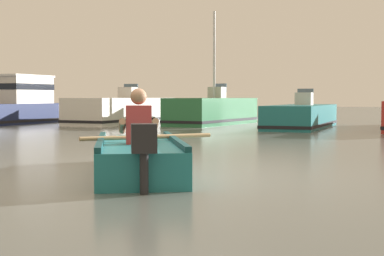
{
  "coord_description": "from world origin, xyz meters",
  "views": [
    {
      "loc": [
        2.81,
        -7.64,
        1.07
      ],
      "look_at": [
        -0.15,
        1.87,
        0.55
      ],
      "focal_mm": 55.22,
      "sensor_mm": 36.0,
      "label": 1
    }
  ],
  "objects_px": {
    "rowboat_with_person": "(138,156)",
    "moored_boat_green": "(213,112)",
    "moored_boat_teal": "(302,117)",
    "moored_boat_navy": "(17,106)",
    "moored_boat_white": "(122,111)"
  },
  "relations": [
    {
      "from": "rowboat_with_person",
      "to": "moored_boat_green",
      "type": "distance_m",
      "value": 15.05
    },
    {
      "from": "rowboat_with_person",
      "to": "moored_boat_teal",
      "type": "relative_size",
      "value": 0.63
    },
    {
      "from": "moored_boat_navy",
      "to": "moored_boat_teal",
      "type": "xyz_separation_m",
      "value": [
        11.46,
        0.06,
        -0.35
      ]
    },
    {
      "from": "moored_boat_green",
      "to": "moored_boat_navy",
      "type": "bearing_deg",
      "value": -168.37
    },
    {
      "from": "moored_boat_white",
      "to": "moored_boat_teal",
      "type": "bearing_deg",
      "value": -8.6
    },
    {
      "from": "rowboat_with_person",
      "to": "moored_boat_green",
      "type": "height_order",
      "value": "moored_boat_green"
    },
    {
      "from": "moored_boat_teal",
      "to": "moored_boat_green",
      "type": "bearing_deg",
      "value": 156.99
    },
    {
      "from": "moored_boat_white",
      "to": "moored_boat_teal",
      "type": "distance_m",
      "value": 7.39
    },
    {
      "from": "rowboat_with_person",
      "to": "moored_boat_green",
      "type": "bearing_deg",
      "value": 101.36
    },
    {
      "from": "moored_boat_navy",
      "to": "moored_boat_green",
      "type": "bearing_deg",
      "value": 11.63
    },
    {
      "from": "rowboat_with_person",
      "to": "moored_boat_teal",
      "type": "bearing_deg",
      "value": 87.06
    },
    {
      "from": "moored_boat_green",
      "to": "moored_boat_teal",
      "type": "xyz_separation_m",
      "value": [
        3.64,
        -1.55,
        -0.13
      ]
    },
    {
      "from": "moored_boat_white",
      "to": "moored_boat_green",
      "type": "relative_size",
      "value": 1.12
    },
    {
      "from": "moored_boat_white",
      "to": "moored_boat_teal",
      "type": "relative_size",
      "value": 1.06
    },
    {
      "from": "moored_boat_teal",
      "to": "moored_boat_navy",
      "type": "bearing_deg",
      "value": -179.69
    }
  ]
}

